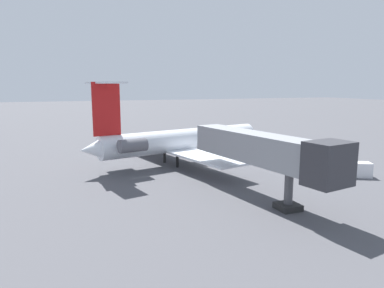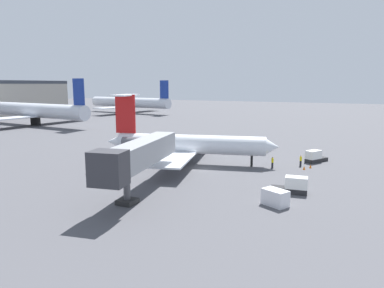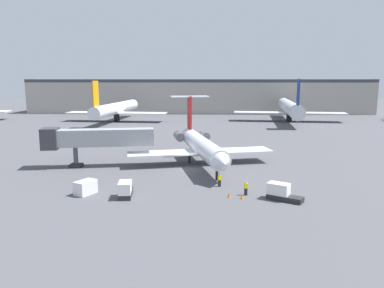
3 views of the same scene
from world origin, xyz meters
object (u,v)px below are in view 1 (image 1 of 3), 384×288
(traffic_cone_near, at_px, (275,149))
(jet_bridge, at_px, (268,151))
(ground_crew_marshaller, at_px, (254,148))
(ground_crew_loader, at_px, (263,143))
(baggage_tug_lead, at_px, (333,160))
(baggage_tug_trailing, at_px, (259,139))
(regional_jet, at_px, (178,140))
(cargo_container_uld, at_px, (359,170))
(traffic_cone_mid, at_px, (273,147))

(traffic_cone_near, bearing_deg, jet_bridge, 144.16)
(jet_bridge, distance_m, ground_crew_marshaller, 22.34)
(ground_crew_loader, distance_m, baggage_tug_lead, 14.10)
(jet_bridge, xyz_separation_m, traffic_cone_near, (20.41, -14.74, -4.21))
(jet_bridge, distance_m, baggage_tug_trailing, 30.71)
(jet_bridge, distance_m, traffic_cone_near, 25.53)
(regional_jet, height_order, traffic_cone_near, regional_jet)
(ground_crew_marshaller, distance_m, baggage_tug_trailing, 8.52)
(jet_bridge, bearing_deg, baggage_tug_trailing, -30.61)
(regional_jet, height_order, ground_crew_marshaller, regional_jet)
(baggage_tug_trailing, xyz_separation_m, cargo_container_uld, (-22.85, 1.30, -0.02))
(regional_jet, xyz_separation_m, cargo_container_uld, (-13.43, -16.69, -2.34))
(regional_jet, xyz_separation_m, ground_crew_loader, (5.59, -16.41, -2.30))
(regional_jet, xyz_separation_m, baggage_tug_lead, (-8.46, -17.60, -2.32))
(ground_crew_marshaller, distance_m, traffic_cone_mid, 5.60)
(ground_crew_marshaller, bearing_deg, baggage_tug_trailing, -36.92)
(ground_crew_loader, relative_size, cargo_container_uld, 0.57)
(baggage_tug_lead, height_order, cargo_container_uld, baggage_tug_lead)
(cargo_container_uld, xyz_separation_m, traffic_cone_near, (17.02, -0.52, -0.54))
(baggage_tug_lead, xyz_separation_m, baggage_tug_trailing, (17.88, -0.39, 0.00))
(baggage_tug_lead, xyz_separation_m, cargo_container_uld, (-4.97, 0.92, -0.02))
(baggage_tug_trailing, bearing_deg, jet_bridge, 149.39)
(cargo_container_uld, bearing_deg, baggage_tug_lead, -10.45)
(traffic_cone_near, relative_size, traffic_cone_mid, 1.00)
(ground_crew_loader, bearing_deg, regional_jet, 108.81)
(baggage_tug_trailing, relative_size, cargo_container_uld, 1.41)
(jet_bridge, xyz_separation_m, baggage_tug_trailing, (26.24, -15.53, -3.65))
(cargo_container_uld, bearing_deg, baggage_tug_trailing, -3.27)
(baggage_tug_trailing, bearing_deg, traffic_cone_mid, 178.89)
(regional_jet, distance_m, traffic_cone_near, 17.81)
(cargo_container_uld, bearing_deg, jet_bridge, 103.42)
(baggage_tug_lead, bearing_deg, traffic_cone_mid, -1.29)
(regional_jet, xyz_separation_m, traffic_cone_near, (3.59, -17.21, -2.88))
(regional_jet, height_order, baggage_tug_trailing, regional_jet)
(regional_jet, relative_size, jet_bridge, 1.55)
(baggage_tug_trailing, height_order, traffic_cone_mid, baggage_tug_trailing)
(ground_crew_loader, bearing_deg, traffic_cone_near, -158.31)
(traffic_cone_mid, bearing_deg, cargo_container_uld, 176.22)
(baggage_tug_lead, distance_m, cargo_container_uld, 5.05)
(jet_bridge, bearing_deg, ground_crew_loader, -31.90)
(traffic_cone_near, bearing_deg, traffic_cone_mid, -26.47)
(jet_bridge, distance_m, traffic_cone_mid, 27.06)
(ground_crew_loader, xyz_separation_m, traffic_cone_mid, (-0.59, -1.49, -0.58))
(jet_bridge, bearing_deg, traffic_cone_near, -35.84)
(cargo_container_uld, bearing_deg, ground_crew_loader, 0.83)
(traffic_cone_near, xyz_separation_m, traffic_cone_mid, (1.40, -0.70, 0.00))
(ground_crew_marshaller, relative_size, baggage_tug_trailing, 0.41)
(regional_jet, bearing_deg, ground_crew_loader, -71.19)
(baggage_tug_lead, xyz_separation_m, traffic_cone_mid, (13.45, -0.30, -0.56))
(regional_jet, height_order, baggage_tug_lead, regional_jet)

